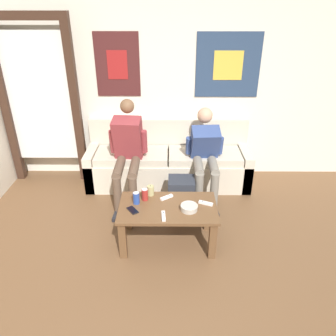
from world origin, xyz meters
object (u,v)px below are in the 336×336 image
object	(u,v)px
ceramic_bowl	(189,207)
person_seated_teen	(205,153)
coffee_table	(168,214)
game_controller_near_left	(164,216)
couch	(168,163)
drink_can_red	(145,195)
backpack	(181,196)
person_seated_adult	(127,150)
game_controller_near_right	(167,197)
pillar_candle	(151,190)
cell_phone	(133,210)
game_controller_far_center	(206,203)
drink_can_blue	(136,198)

from	to	relation	value
ceramic_bowl	person_seated_teen	bearing A→B (deg)	76.26
coffee_table	game_controller_near_left	xyz separation A→B (m)	(-0.04, -0.18, 0.10)
couch	drink_can_red	xyz separation A→B (m)	(-0.23, -1.15, 0.21)
backpack	drink_can_red	size ratio (longest dim) A/B	3.32
coffee_table	drink_can_red	size ratio (longest dim) A/B	7.86
couch	ceramic_bowl	bearing A→B (deg)	-81.08
person_seated_adult	game_controller_near_right	bearing A→B (deg)	-57.59
person_seated_adult	pillar_candle	size ratio (longest dim) A/B	10.34
person_seated_teen	game_controller_near_right	world-z (taller)	person_seated_teen
drink_can_red	cell_phone	size ratio (longest dim) A/B	0.83
drink_can_red	game_controller_near_right	xyz separation A→B (m)	(0.22, 0.03, -0.05)
person_seated_adult	backpack	bearing A→B (deg)	-26.48
ceramic_bowl	game_controller_far_center	size ratio (longest dim) A/B	1.18
person_seated_teen	drink_can_red	world-z (taller)	person_seated_teen
drink_can_blue	game_controller_near_right	xyz separation A→B (m)	(0.30, 0.09, -0.05)
drink_can_blue	game_controller_far_center	world-z (taller)	drink_can_blue
backpack	game_controller_near_left	xyz separation A→B (m)	(-0.19, -0.76, 0.25)
backpack	couch	bearing A→B (deg)	102.84
person_seated_adult	drink_can_blue	world-z (taller)	person_seated_adult
ceramic_bowl	pillar_candle	size ratio (longest dim) A/B	1.47
person_seated_adult	person_seated_teen	bearing A→B (deg)	2.09
person_seated_teen	ceramic_bowl	distance (m)	1.04
drink_can_red	cell_phone	bearing A→B (deg)	-118.86
backpack	game_controller_far_center	xyz separation A→B (m)	(0.22, -0.54, 0.25)
game_controller_near_right	game_controller_far_center	xyz separation A→B (m)	(0.39, -0.11, 0.00)
ceramic_bowl	pillar_candle	world-z (taller)	pillar_candle
ceramic_bowl	cell_phone	distance (m)	0.55
person_seated_adult	game_controller_far_center	distance (m)	1.24
game_controller_far_center	cell_phone	xyz separation A→B (m)	(-0.72, -0.12, -0.01)
drink_can_red	person_seated_teen	bearing A→B (deg)	50.07
backpack	game_controller_far_center	bearing A→B (deg)	-67.42
couch	game_controller_far_center	distance (m)	1.30
drink_can_blue	game_controller_near_right	bearing A→B (deg)	17.04
coffee_table	game_controller_far_center	xyz separation A→B (m)	(0.38, 0.04, 0.10)
ceramic_bowl	drink_can_red	distance (m)	0.48
drink_can_red	game_controller_near_right	size ratio (longest dim) A/B	0.90
person_seated_teen	cell_phone	size ratio (longest dim) A/B	7.25
backpack	game_controller_far_center	size ratio (longest dim) A/B	2.83
ceramic_bowl	game_controller_near_right	size ratio (longest dim) A/B	1.25
game_controller_near_left	game_controller_near_right	world-z (taller)	same
pillar_candle	game_controller_near_left	world-z (taller)	pillar_candle
drink_can_blue	game_controller_near_right	distance (m)	0.32
couch	ceramic_bowl	size ratio (longest dim) A/B	12.53
pillar_candle	couch	bearing A→B (deg)	80.30
drink_can_blue	backpack	bearing A→B (deg)	48.33
couch	pillar_candle	distance (m)	1.09
ceramic_bowl	game_controller_near_left	world-z (taller)	ceramic_bowl
person_seated_adult	backpack	world-z (taller)	person_seated_adult
couch	game_controller_near_left	distance (m)	1.46
person_seated_adult	cell_phone	xyz separation A→B (m)	(0.15, -0.98, -0.20)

